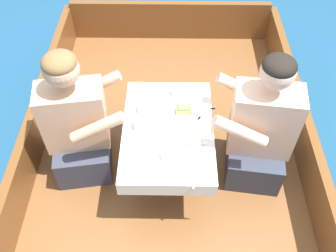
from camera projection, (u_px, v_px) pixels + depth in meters
name	position (u px, v px, depth m)	size (l,w,h in m)	color
ground_plane	(168.00, 179.00, 2.94)	(60.00, 60.00, 0.00)	navy
boat_deck	(168.00, 169.00, 2.83)	(1.97, 3.02, 0.27)	brown
gunwale_port	(32.00, 143.00, 2.61)	(0.06, 3.02, 0.32)	brown
gunwale_starboard	(306.00, 146.00, 2.60)	(0.06, 3.02, 0.32)	brown
bow_coaming	(170.00, 20.00, 3.55)	(1.85, 0.06, 0.37)	brown
cockpit_table	(168.00, 133.00, 2.37)	(0.57, 0.84, 0.44)	#B2B2B7
person_port	(78.00, 126.00, 2.41)	(0.57, 0.51, 0.98)	#333847
person_starboard	(260.00, 131.00, 2.38)	(0.56, 0.50, 0.99)	#333847
plate_sandwich	(184.00, 112.00, 2.42)	(0.19, 0.19, 0.01)	white
plate_bread	(139.00, 164.00, 2.15)	(0.20, 0.20, 0.01)	white
sandwich	(184.00, 109.00, 2.40)	(0.11, 0.08, 0.05)	tan
bowl_port_near	(170.00, 153.00, 2.18)	(0.12, 0.12, 0.04)	white
bowl_starboard_near	(146.00, 107.00, 2.43)	(0.11, 0.11, 0.04)	white
coffee_cup_port	(196.00, 142.00, 2.23)	(0.09, 0.07, 0.05)	white
coffee_cup_starboard	(176.00, 90.00, 2.51)	(0.09, 0.06, 0.06)	white
coffee_cup_center	(140.00, 123.00, 2.32)	(0.10, 0.08, 0.07)	white
utensil_fork_port	(195.00, 123.00, 2.36)	(0.12, 0.15, 0.00)	silver
utensil_spoon_starboard	(186.00, 137.00, 2.28)	(0.16, 0.09, 0.01)	silver
utensil_fork_starboard	(206.00, 111.00, 2.43)	(0.17, 0.08, 0.00)	silver
utensil_knife_port	(198.00, 177.00, 2.10)	(0.07, 0.16, 0.00)	silver
utensil_knife_starboard	(156.00, 119.00, 2.38)	(0.16, 0.08, 0.00)	silver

